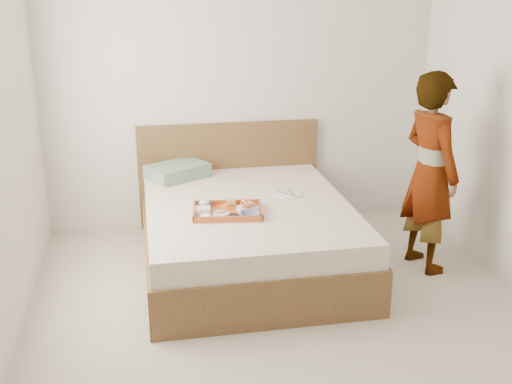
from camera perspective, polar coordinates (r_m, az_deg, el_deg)
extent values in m
cube|color=beige|center=(4.18, 3.37, -12.38)|extent=(3.50, 4.00, 0.01)
cube|color=silver|center=(5.60, -1.38, 9.96)|extent=(3.50, 0.01, 2.60)
cube|color=silver|center=(1.92, 18.84, -9.01)|extent=(3.50, 0.01, 2.60)
cube|color=brown|center=(4.91, -0.79, -3.92)|extent=(1.65, 2.00, 0.53)
cube|color=brown|center=(5.74, -2.48, 1.71)|extent=(1.65, 0.06, 0.95)
cube|color=gray|center=(5.46, -7.18, 1.92)|extent=(0.60, 0.54, 0.12)
cube|color=#BE5B2D|center=(4.59, -2.62, -1.73)|extent=(0.55, 0.43, 0.05)
cylinder|color=white|center=(4.65, -0.76, -1.50)|extent=(0.19, 0.19, 0.01)
imported|color=navy|center=(4.49, -0.53, -2.10)|extent=(0.16, 0.16, 0.04)
cylinder|color=black|center=(4.47, -2.05, -2.27)|extent=(0.08, 0.08, 0.03)
cylinder|color=white|center=(4.56, -3.25, -1.97)|extent=(0.14, 0.14, 0.01)
cylinder|color=orange|center=(4.70, -2.43, -1.29)|extent=(0.14, 0.14, 0.01)
imported|color=navy|center=(4.70, -4.74, -1.19)|extent=(0.12, 0.12, 0.03)
cube|color=silver|center=(4.57, -4.87, -1.68)|extent=(0.12, 0.10, 0.05)
cylinder|color=white|center=(4.47, -4.65, -2.29)|extent=(0.08, 0.08, 0.03)
cylinder|color=white|center=(5.01, 2.94, -0.17)|extent=(0.28, 0.28, 0.01)
imported|color=silver|center=(4.92, 15.67, 1.72)|extent=(0.48, 0.63, 1.55)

